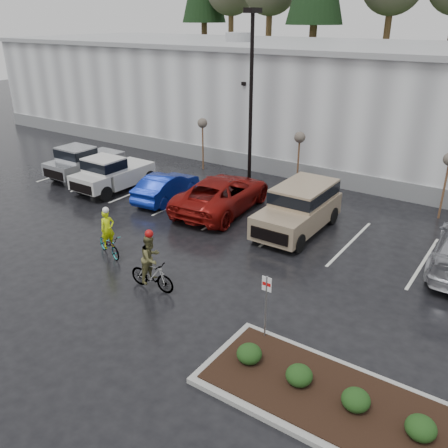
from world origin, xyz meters
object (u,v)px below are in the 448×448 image
Objects in this scene: car_blue at (166,187)px; cyclist_olive at (151,268)px; lamppost at (251,82)px; suv_tan at (298,210)px; pickup_white at (117,171)px; sapling_mid at (300,140)px; car_red at (222,194)px; sapling_west at (202,126)px; pickup_silver at (89,160)px; fire_lane_sign at (266,301)px; cyclist_hivis at (109,240)px.

car_blue is 8.93m from cyclist_olive.
suv_tan is at bearing -39.65° from lamppost.
pickup_white is 2.27× the size of cyclist_olive.
sapling_mid is at bearing 116.30° from suv_tan.
car_blue is 3.27m from car_red.
suv_tan reaches higher than pickup_white.
lamppost is at bearing -14.04° from sapling_west.
pickup_silver is 1.02× the size of suv_tan.
pickup_white is (3.06, -0.67, 0.00)m from pickup_silver.
car_red is 4.20m from suv_tan.
sapling_west is at bearing 165.96° from lamppost.
cyclist_olive is at bearing 120.94° from car_blue.
lamppost reaches higher than pickup_white.
fire_lane_sign is at bearing -25.42° from pickup_silver.
cyclist_hivis is (-1.00, -6.55, -0.21)m from car_red.
pickup_white is at bearing 47.87° from cyclist_olive.
suv_tan is (4.19, -0.25, 0.17)m from car_red.
car_red is 7.85m from cyclist_olive.
lamppost is 6.30m from car_red.
fire_lane_sign reaches higher than pickup_silver.
pickup_silver reaches higher than car_blue.
fire_lane_sign is 15.36m from pickup_white.
car_red is 1.21× the size of suv_tan.
car_blue is at bearing -178.52° from suv_tan.
car_blue is (-2.35, -4.39, -4.98)m from lamppost.
sapling_mid reaches higher than car_red.
cyclist_hivis reaches higher than pickup_white.
suv_tan reaches higher than car_blue.
cyclist_olive reaches higher than suv_tan.
suv_tan is (-2.73, 7.60, -0.38)m from fire_lane_sign.
sapling_west is at bearing 45.56° from pickup_silver.
car_blue is at bearing -118.16° from lamppost.
sapling_west reaches higher than pickup_silver.
suv_tan is (9.07, -5.20, -1.70)m from sapling_west.
fire_lane_sign is at bearing -70.25° from suv_tan.
fire_lane_sign reaches higher than car_red.
cyclist_olive is (11.89, -7.58, -0.14)m from pickup_silver.
fire_lane_sign is 0.42× the size of pickup_silver.
pickup_white is 8.18m from cyclist_hivis.
sapling_mid is at bearing 112.49° from fire_lane_sign.
cyclist_olive reaches higher than car_blue.
pickup_silver is 14.10m from cyclist_olive.
fire_lane_sign is 8.06m from cyclist_hivis.
sapling_mid is at bearing 0.00° from sapling_west.
sapling_west is 7.09m from pickup_silver.
car_blue is at bearing -73.01° from sapling_west.
pickup_silver is 2.27× the size of cyclist_olive.
sapling_west reaches higher than cyclist_hivis.
sapling_west is 10.60m from suv_tan.
car_red is 2.98× the size of cyclist_hivis.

